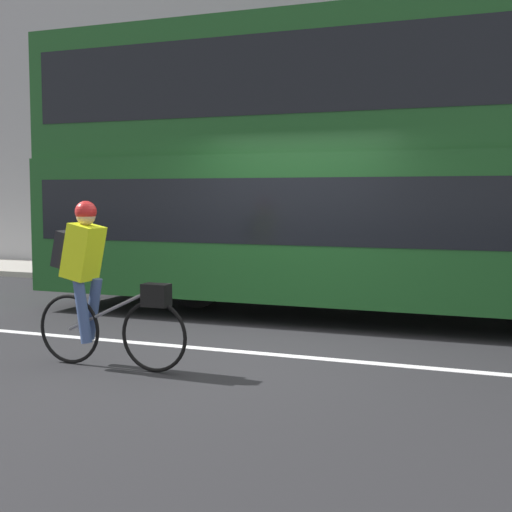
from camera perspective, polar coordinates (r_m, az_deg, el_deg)
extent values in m
plane|color=#232326|center=(7.72, -0.88, -7.85)|extent=(80.00, 80.00, 0.00)
cube|color=silver|center=(7.79, -0.67, -7.70)|extent=(50.00, 0.14, 0.01)
cube|color=#A8A399|center=(13.32, 8.87, -2.23)|extent=(60.00, 2.23, 0.11)
cube|color=#9E9EA3|center=(14.66, 10.21, 14.62)|extent=(60.00, 0.30, 8.38)
cylinder|color=black|center=(10.88, -4.64, -1.40)|extent=(1.02, 0.30, 1.02)
cube|color=#194C1E|center=(9.81, 13.38, 2.22)|extent=(10.91, 2.54, 1.92)
cube|color=black|center=(9.81, 13.40, 3.57)|extent=(10.48, 2.56, 0.84)
cube|color=#194C1E|center=(9.90, 13.60, 13.03)|extent=(10.91, 2.44, 1.80)
cube|color=black|center=(9.92, 13.61, 13.54)|extent=(10.48, 2.46, 1.01)
torus|color=black|center=(6.95, -8.17, -6.35)|extent=(0.71, 0.04, 0.71)
torus|color=black|center=(7.48, -14.69, -5.67)|extent=(0.71, 0.04, 0.71)
cylinder|color=slate|center=(7.16, -11.58, -4.23)|extent=(0.99, 0.03, 0.48)
cylinder|color=slate|center=(7.36, -14.00, -3.77)|extent=(0.03, 0.03, 0.52)
cube|color=black|center=(6.87, -7.99, -3.12)|extent=(0.26, 0.16, 0.22)
cube|color=#D8EA19|center=(7.27, -13.66, 0.33)|extent=(0.37, 0.32, 0.58)
cube|color=black|center=(7.38, -14.93, 0.53)|extent=(0.21, 0.26, 0.38)
cylinder|color=#384C7A|center=(7.38, -12.91, -4.14)|extent=(0.22, 0.11, 0.64)
cylinder|color=#384C7A|center=(7.24, -13.71, -4.33)|extent=(0.20, 0.11, 0.63)
sphere|color=tan|center=(7.22, -13.45, 3.13)|extent=(0.19, 0.19, 0.19)
sphere|color=red|center=(7.22, -13.46, 3.47)|extent=(0.21, 0.21, 0.21)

